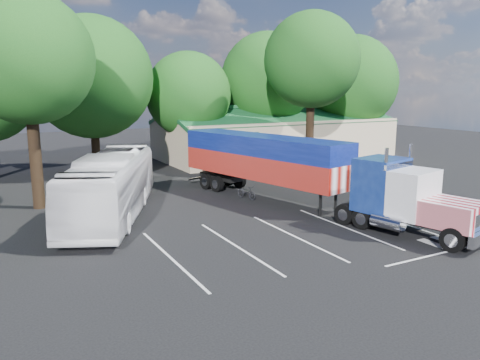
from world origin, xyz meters
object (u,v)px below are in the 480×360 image
bicycle (246,192)px  tour_bus (112,186)px  woman (365,209)px  silver_sedan (300,161)px  semi_truck (293,166)px

bicycle → tour_bus: (-8.80, -0.25, 1.35)m
woman → tour_bus: tour_bus is taller
woman → silver_sedan: (7.50, 16.50, -0.14)m
bicycle → silver_sedan: (10.20, 8.31, 0.23)m
woman → tour_bus: 14.01m
woman → tour_bus: bearing=68.9°
semi_truck → silver_sedan: 14.21m
woman → tour_bus: size_ratio=0.13×
tour_bus → silver_sedan: bearing=48.7°
woman → bicycle: bearing=31.8°
woman → silver_sedan: bearing=-10.9°
semi_truck → bicycle: semi_truck is taller
bicycle → silver_sedan: bearing=25.5°
semi_truck → woman: size_ratio=12.65×
woman → bicycle: 8.63m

